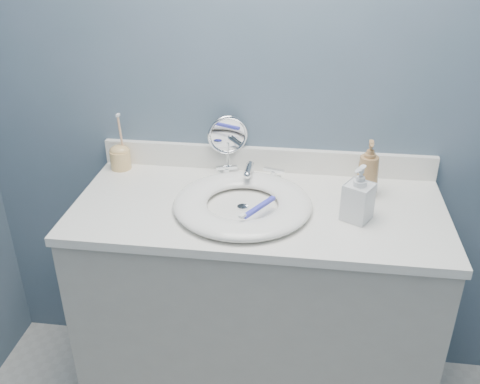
% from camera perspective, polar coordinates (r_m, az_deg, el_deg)
% --- Properties ---
extents(back_wall, '(2.20, 0.02, 2.40)m').
position_cam_1_polar(back_wall, '(1.89, 3.05, 11.25)').
color(back_wall, '#4B6071').
rests_on(back_wall, ground).
extents(vanity_cabinet, '(1.20, 0.55, 0.85)m').
position_cam_1_polar(vanity_cabinet, '(2.02, 1.80, -12.67)').
color(vanity_cabinet, '#B5B1A5').
rests_on(vanity_cabinet, ground).
extents(countertop, '(1.22, 0.57, 0.03)m').
position_cam_1_polar(countertop, '(1.77, 2.01, -1.81)').
color(countertop, white).
rests_on(countertop, vanity_cabinet).
extents(backsplash, '(1.22, 0.02, 0.09)m').
position_cam_1_polar(backsplash, '(1.97, 2.82, 3.49)').
color(backsplash, white).
rests_on(backsplash, countertop).
extents(basin, '(0.45, 0.45, 0.04)m').
position_cam_1_polar(basin, '(1.73, 0.28, -1.22)').
color(basin, white).
rests_on(basin, countertop).
extents(drain, '(0.04, 0.04, 0.01)m').
position_cam_1_polar(drain, '(1.74, 0.28, -1.65)').
color(drain, silver).
rests_on(drain, countertop).
extents(faucet, '(0.25, 0.13, 0.07)m').
position_cam_1_polar(faucet, '(1.90, 1.04, 1.90)').
color(faucet, silver).
rests_on(faucet, countertop).
extents(makeup_mirror, '(0.14, 0.08, 0.22)m').
position_cam_1_polar(makeup_mirror, '(1.94, -1.31, 5.42)').
color(makeup_mirror, silver).
rests_on(makeup_mirror, countertop).
extents(soap_bottle_amber, '(0.08, 0.08, 0.20)m').
position_cam_1_polar(soap_bottle_amber, '(1.83, 13.53, 2.43)').
color(soap_bottle_amber, '#A4794A').
rests_on(soap_bottle_amber, countertop).
extents(soap_bottle_clear, '(0.11, 0.11, 0.18)m').
position_cam_1_polar(soap_bottle_clear, '(1.68, 12.56, -0.14)').
color(soap_bottle_clear, silver).
rests_on(soap_bottle_clear, countertop).
extents(toothbrush_holder, '(0.08, 0.08, 0.22)m').
position_cam_1_polar(toothbrush_holder, '(2.04, -12.66, 3.75)').
color(toothbrush_holder, '#E6BA73').
rests_on(toothbrush_holder, countertop).
extents(toothbrush_lying, '(0.10, 0.16, 0.02)m').
position_cam_1_polar(toothbrush_lying, '(1.65, 1.92, -1.72)').
color(toothbrush_lying, '#3A3ED0').
rests_on(toothbrush_lying, basin).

